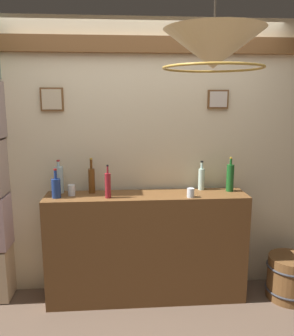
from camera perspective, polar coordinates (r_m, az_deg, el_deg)
panelled_rear_partition at (r=3.30m, az=-0.42°, el=2.55°), size 3.73×0.15×2.53m
bar_shelf_unit at (r=3.29m, az=-0.07°, el=-12.71°), size 1.79×0.36×1.00m
liquor_bottle_sherry at (r=3.30m, az=8.82°, el=-1.68°), size 0.06×0.06×0.27m
liquor_bottle_vodka at (r=3.25m, az=-14.09°, el=-1.81°), size 0.08×0.08×0.30m
liquor_bottle_rye at (r=3.10m, az=-14.53°, el=-3.07°), size 0.08×0.08×0.25m
liquor_bottle_tequila at (r=3.01m, az=-6.37°, el=-2.77°), size 0.05×0.05×0.29m
liquor_bottle_bourbon at (r=3.19m, az=-8.97°, el=-1.89°), size 0.06×0.06×0.32m
liquor_bottle_brandy at (r=3.29m, az=13.33°, el=-1.50°), size 0.07×0.07×0.32m
glass_tumbler_rocks at (r=3.05m, az=7.09°, el=-4.01°), size 0.06×0.06×0.08m
glass_tumbler_highball at (r=3.15m, az=-12.14°, el=-3.53°), size 0.06×0.06×0.10m
pendant_lamp at (r=2.29m, az=10.74°, el=18.26°), size 0.62×0.62×0.59m
wooden_barrel at (r=3.66m, az=22.14°, el=-16.12°), size 0.43×0.43×0.40m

